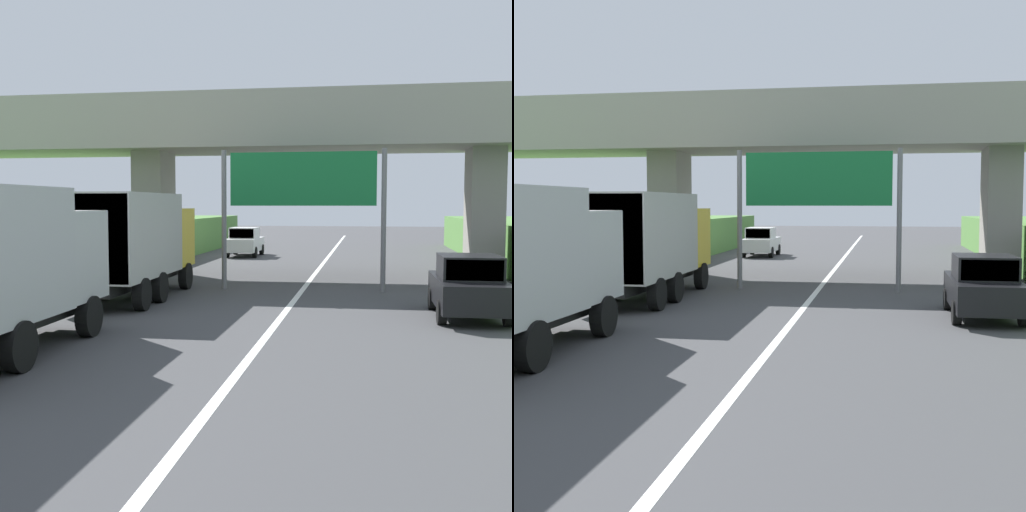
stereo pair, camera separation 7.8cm
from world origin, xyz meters
The scene contains 6 objects.
lane_centre_stripe centered at (0.00, 25.48, 0.00)m, with size 0.20×90.96×0.01m, color white.
overpass_bridge centered at (0.00, 31.85, 5.66)m, with size 40.00×4.80×7.54m.
overhead_highway_sign centered at (0.00, 27.48, 3.69)m, with size 5.88×0.18×5.04m.
truck_yellow centered at (-5.21, 24.42, 1.93)m, with size 2.44×7.30×3.44m.
car_white centered at (-4.98, 43.07, 0.86)m, with size 1.86×4.10×1.72m.
car_black centered at (5.03, 22.46, 0.86)m, with size 1.86×4.10×1.72m.
Camera 2 is at (2.41, 3.63, 3.08)m, focal length 47.13 mm.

